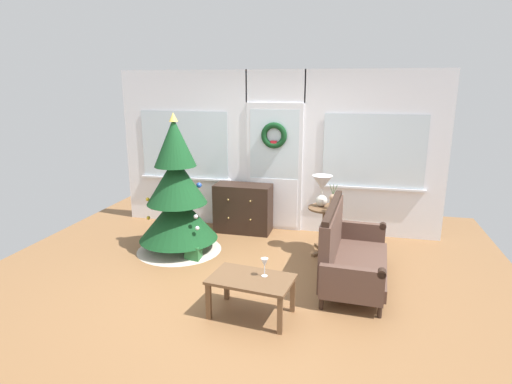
% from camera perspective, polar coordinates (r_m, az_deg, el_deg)
% --- Properties ---
extents(ground_plane, '(6.76, 6.76, 0.00)m').
position_cam_1_polar(ground_plane, '(5.23, -1.96, -12.14)').
color(ground_plane, brown).
extents(back_wall_with_door, '(5.20, 0.19, 2.55)m').
position_cam_1_polar(back_wall_with_door, '(6.79, 2.56, 5.48)').
color(back_wall_with_door, white).
rests_on(back_wall_with_door, ground).
extents(christmas_tree, '(1.21, 1.21, 1.96)m').
position_cam_1_polar(christmas_tree, '(6.04, -10.59, -0.98)').
color(christmas_tree, '#4C331E').
rests_on(christmas_tree, ground).
extents(dresser_cabinet, '(0.91, 0.46, 0.78)m').
position_cam_1_polar(dresser_cabinet, '(6.81, -1.75, -2.20)').
color(dresser_cabinet, black).
rests_on(dresser_cabinet, ground).
extents(settee_sofa, '(0.80, 1.63, 0.96)m').
position_cam_1_polar(settee_sofa, '(5.22, 12.16, -7.97)').
color(settee_sofa, black).
rests_on(settee_sofa, ground).
extents(side_table, '(0.50, 0.48, 0.67)m').
position_cam_1_polar(side_table, '(6.02, 9.27, -3.79)').
color(side_table, brown).
rests_on(side_table, ground).
extents(table_lamp, '(0.28, 0.28, 0.44)m').
position_cam_1_polar(table_lamp, '(5.93, 8.91, 0.73)').
color(table_lamp, silver).
rests_on(table_lamp, side_table).
extents(flower_vase, '(0.11, 0.10, 0.35)m').
position_cam_1_polar(flower_vase, '(5.87, 10.32, -1.17)').
color(flower_vase, tan).
rests_on(flower_vase, side_table).
extents(coffee_table, '(0.90, 0.63, 0.42)m').
position_cam_1_polar(coffee_table, '(4.41, -0.64, -12.24)').
color(coffee_table, brown).
rests_on(coffee_table, ground).
extents(wine_glass, '(0.08, 0.08, 0.20)m').
position_cam_1_polar(wine_glass, '(4.36, 1.16, -9.60)').
color(wine_glass, silver).
rests_on(wine_glass, coffee_table).
extents(gift_box, '(0.20, 0.18, 0.20)m').
position_cam_1_polar(gift_box, '(5.89, -8.44, -8.07)').
color(gift_box, '#266633').
rests_on(gift_box, ground).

